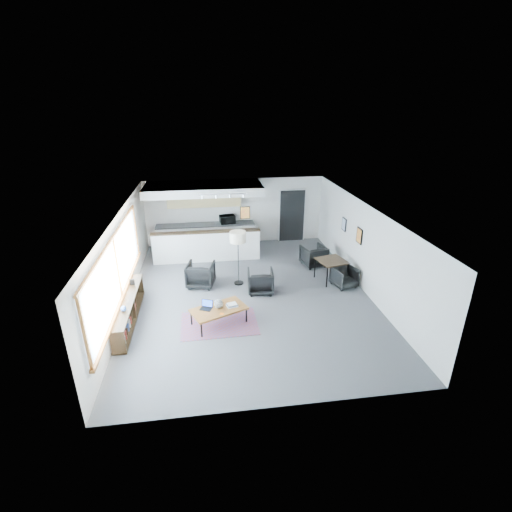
{
  "coord_description": "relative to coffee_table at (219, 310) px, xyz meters",
  "views": [
    {
      "loc": [
        -1.17,
        -9.77,
        5.4
      ],
      "look_at": [
        0.26,
        0.4,
        1.06
      ],
      "focal_mm": 26.0,
      "sensor_mm": 36.0,
      "label": 1
    }
  ],
  "objects": [
    {
      "name": "armchair_right",
      "position": [
        1.33,
        1.58,
        -0.03
      ],
      "size": [
        0.81,
        0.77,
        0.78
      ],
      "primitive_type": "imported",
      "rotation": [
        0.0,
        0.0,
        3.05
      ],
      "color": "black",
      "rests_on": "floor"
    },
    {
      "name": "laptop",
      "position": [
        -0.3,
        0.07,
        0.1
      ],
      "size": [
        0.36,
        0.34,
        0.21
      ],
      "rotation": [
        0.0,
        0.0,
        -0.4
      ],
      "color": "black",
      "rests_on": "coffee_table"
    },
    {
      "name": "wall_art_upper",
      "position": [
        4.44,
        3.17,
        1.08
      ],
      "size": [
        0.03,
        0.34,
        0.44
      ],
      "color": "black",
      "rests_on": "room"
    },
    {
      "name": "track_light",
      "position": [
        0.38,
        3.67,
        2.11
      ],
      "size": [
        1.6,
        0.07,
        0.15
      ],
      "color": "silver",
      "rests_on": "room"
    },
    {
      "name": "doorway",
      "position": [
        3.27,
        5.89,
        0.66
      ],
      "size": [
        1.1,
        0.12,
        2.15
      ],
      "color": "black",
      "rests_on": "room"
    },
    {
      "name": "wall_art_lower",
      "position": [
        4.44,
        1.87,
        1.13
      ],
      "size": [
        0.03,
        0.38,
        0.48
      ],
      "color": "black",
      "rests_on": "room"
    },
    {
      "name": "ceramic_pot",
      "position": [
        0.0,
        0.03,
        0.15
      ],
      "size": [
        0.24,
        0.24,
        0.24
      ],
      "rotation": [
        0.0,
        0.0,
        -0.33
      ],
      "color": "gray",
      "rests_on": "coffee_table"
    },
    {
      "name": "coaster",
      "position": [
        0.07,
        -0.27,
        0.04
      ],
      "size": [
        0.12,
        0.12,
        0.01
      ],
      "rotation": [
        0.0,
        0.0,
        -0.37
      ],
      "color": "#E5590C",
      "rests_on": "coffee_table"
    },
    {
      "name": "dining_chair_far",
      "position": [
        3.47,
        3.26,
        -0.08
      ],
      "size": [
        0.78,
        0.75,
        0.67
      ],
      "primitive_type": "imported",
      "rotation": [
        0.0,
        0.0,
        3.37
      ],
      "color": "black",
      "rests_on": "floor"
    },
    {
      "name": "dining_chair_near",
      "position": [
        3.97,
        1.57,
        -0.12
      ],
      "size": [
        0.7,
        0.68,
        0.59
      ],
      "primitive_type": "imported",
      "rotation": [
        0.0,
        0.0,
        0.28
      ],
      "color": "black",
      "rests_on": "floor"
    },
    {
      "name": "window",
      "position": [
        -2.49,
        0.57,
        1.04
      ],
      "size": [
        0.1,
        5.95,
        1.66
      ],
      "color": "#8CBFFF",
      "rests_on": "room"
    },
    {
      "name": "book_stack",
      "position": [
        0.35,
        0.06,
        0.07
      ],
      "size": [
        0.32,
        0.28,
        0.09
      ],
      "rotation": [
        0.0,
        0.0,
        0.25
      ],
      "color": "silver",
      "rests_on": "coffee_table"
    },
    {
      "name": "dining_table",
      "position": [
        3.69,
        2.03,
        0.23
      ],
      "size": [
        1.01,
        1.01,
        0.71
      ],
      "rotation": [
        0.0,
        0.0,
        0.24
      ],
      "color": "black",
      "rests_on": "floor"
    },
    {
      "name": "kilim_rug",
      "position": [
        0.0,
        0.0,
        -0.41
      ],
      "size": [
        1.99,
        1.38,
        0.01
      ],
      "rotation": [
        0.0,
        0.0,
        0.02
      ],
      "color": "#5E3449",
      "rests_on": "floor"
    },
    {
      "name": "coffee_table",
      "position": [
        0.0,
        0.0,
        0.0
      ],
      "size": [
        1.57,
        1.24,
        0.45
      ],
      "rotation": [
        0.0,
        0.0,
        0.42
      ],
      "color": "brown",
      "rests_on": "floor"
    },
    {
      "name": "floor_lamp",
      "position": [
        0.73,
        2.22,
        1.09
      ],
      "size": [
        0.51,
        0.51,
        1.74
      ],
      "rotation": [
        0.0,
        0.0,
        0.02
      ],
      "color": "black",
      "rests_on": "floor"
    },
    {
      "name": "kitchenette",
      "position": [
        -0.23,
        5.18,
        0.96
      ],
      "size": [
        4.2,
        1.96,
        2.6
      ],
      "color": "white",
      "rests_on": "floor"
    },
    {
      "name": "microwave",
      "position": [
        0.63,
        5.62,
        0.71
      ],
      "size": [
        0.62,
        0.41,
        0.39
      ],
      "primitive_type": "imported",
      "rotation": [
        0.0,
        0.0,
        0.17
      ],
      "color": "black",
      "rests_on": "kitchenette"
    },
    {
      "name": "armchair_left",
      "position": [
        -0.46,
        2.25,
        -0.0
      ],
      "size": [
        0.95,
        0.91,
        0.83
      ],
      "primitive_type": "imported",
      "rotation": [
        0.0,
        0.0,
        2.93
      ],
      "color": "black",
      "rests_on": "floor"
    },
    {
      "name": "console",
      "position": [
        -2.33,
        0.42,
        -0.09
      ],
      "size": [
        0.35,
        3.0,
        0.8
      ],
      "color": "black",
      "rests_on": "floor"
    },
    {
      "name": "room",
      "position": [
        0.97,
        1.47,
        0.88
      ],
      "size": [
        7.02,
        9.02,
        2.62
      ],
      "color": "#48484B",
      "rests_on": "ground"
    }
  ]
}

